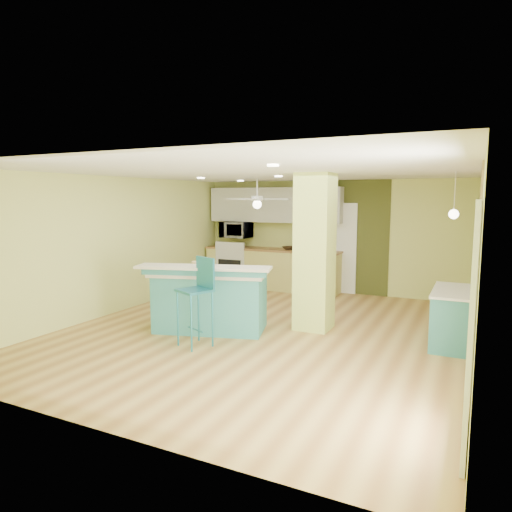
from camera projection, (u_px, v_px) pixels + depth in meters
The scene contains 23 objects.
floor at pixel (264, 331), 7.28m from camera, with size 6.00×7.00×0.01m, color olive.
ceiling at pixel (265, 172), 6.96m from camera, with size 6.00×7.00×0.01m, color white.
wall_back at pixel (330, 236), 10.24m from camera, with size 6.00×0.01×2.50m, color #D2DA74.
wall_front at pixel (96, 297), 3.99m from camera, with size 6.00×0.01×2.50m, color #D2DA74.
wall_left at pixel (117, 245), 8.42m from camera, with size 0.01×7.00×2.50m, color #D2DA74.
wall_right at pixel (478, 266), 5.81m from camera, with size 0.01×7.00×2.50m, color #D2DA74.
wood_panel at pixel (477, 260), 6.35m from camera, with size 0.02×3.40×2.50m, color #8E7751.
olive_accent at pixel (339, 237), 10.14m from camera, with size 2.20×0.02×2.50m, color #464B1E.
interior_door at pixel (338, 248), 10.15m from camera, with size 0.82×0.05×2.00m, color white.
french_door at pixel (471, 326), 3.80m from camera, with size 0.04×1.08×2.10m, color silver.
column at pixel (315, 252), 7.28m from camera, with size 0.55×0.55×2.50m, color #CBE068.
kitchen_run at pixel (272, 269), 10.63m from camera, with size 3.25×0.63×0.94m.
stove at pixel (236, 267), 11.04m from camera, with size 0.76×0.66×1.08m.
upper_cabinets at pixel (274, 205), 10.55m from camera, with size 3.20×0.34×0.80m, color silver.
microwave at pixel (236, 230), 10.93m from camera, with size 0.70×0.48×0.39m, color silver.
ceiling_fan at pixel (257, 200), 9.27m from camera, with size 1.41×1.41×0.61m.
pendant_lamp at pixel (454, 214), 6.55m from camera, with size 0.14×0.14×0.69m.
wall_decor at pixel (477, 238), 6.50m from camera, with size 0.03×0.90×0.70m, color brown.
peninsula at pixel (210, 299), 7.30m from camera, with size 2.15×1.59×1.09m.
bar_stool at pixel (199, 287), 6.49m from camera, with size 0.55×0.55×1.27m.
side_counter at pixel (451, 317), 6.58m from camera, with size 0.53×1.25×0.80m.
fruit_bowl at pixel (290, 248), 10.35m from camera, with size 0.31×0.31×0.08m, color #332415.
canister at pixel (197, 266), 7.36m from camera, with size 0.16×0.16×0.15m, color gold.
Camera 1 is at (2.97, -6.41, 2.11)m, focal length 32.00 mm.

